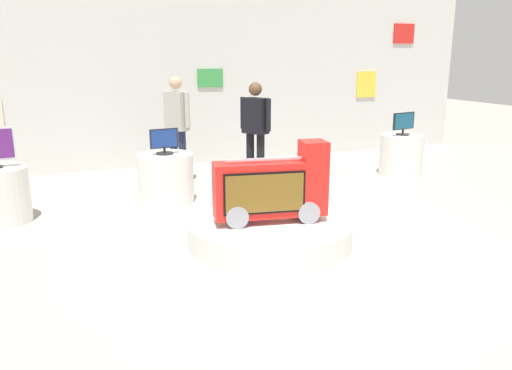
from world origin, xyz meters
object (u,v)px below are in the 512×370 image
display_pedestal_center_rear (401,155)px  shopper_browsing_rear (255,127)px  main_display_pedestal (270,232)px  novelty_firetruck_tv (273,190)px  tv_on_left_rear (164,141)px  tv_on_center_rear (404,123)px  shopper_browsing_near_truck (177,121)px  display_pedestal_left_rear (166,178)px

display_pedestal_center_rear → shopper_browsing_rear: bearing=179.6°
display_pedestal_center_rear → main_display_pedestal: bearing=-146.9°
main_display_pedestal → novelty_firetruck_tv: size_ratio=1.43×
novelty_firetruck_tv → tv_on_left_rear: novelty_firetruck_tv is taller
novelty_firetruck_tv → tv_on_center_rear: size_ratio=2.64×
shopper_browsing_near_truck → tv_on_center_rear: bearing=-14.5°
tv_on_left_rear → shopper_browsing_rear: (1.43, 0.23, 0.09)m
main_display_pedestal → tv_on_center_rear: size_ratio=3.76×
display_pedestal_left_rear → novelty_firetruck_tv: bearing=-69.7°
novelty_firetruck_tv → display_pedestal_center_rear: 4.04m
display_pedestal_center_rear → shopper_browsing_rear: shopper_browsing_rear is taller
main_display_pedestal → shopper_browsing_near_truck: bearing=95.0°
tv_on_left_rear → tv_on_center_rear: bearing=2.8°
display_pedestal_left_rear → tv_on_left_rear: bearing=-96.8°
main_display_pedestal → display_pedestal_left_rear: display_pedestal_left_rear is taller
main_display_pedestal → display_pedestal_left_rear: bearing=109.9°
main_display_pedestal → tv_on_center_rear: tv_on_center_rear is taller
main_display_pedestal → display_pedestal_center_rear: size_ratio=2.45×
display_pedestal_left_rear → shopper_browsing_rear: shopper_browsing_rear is taller
shopper_browsing_near_truck → shopper_browsing_rear: (0.98, -0.92, -0.03)m
display_pedestal_left_rear → display_pedestal_center_rear: same height
shopper_browsing_near_truck → display_pedestal_center_rear: bearing=-14.4°
display_pedestal_center_rear → shopper_browsing_rear: size_ratio=0.45×
novelty_firetruck_tv → shopper_browsing_rear: shopper_browsing_rear is taller
display_pedestal_center_rear → tv_on_center_rear: 0.55m
display_pedestal_left_rear → shopper_browsing_rear: bearing=8.9°
main_display_pedestal → novelty_firetruck_tv: (0.02, -0.01, 0.48)m
tv_on_center_rear → shopper_browsing_near_truck: 3.79m
tv_on_left_rear → shopper_browsing_near_truck: shopper_browsing_near_truck is taller
display_pedestal_center_rear → tv_on_left_rear: bearing=-177.1°
tv_on_center_rear → shopper_browsing_near_truck: shopper_browsing_near_truck is taller
tv_on_center_rear → shopper_browsing_rear: size_ratio=0.29×
novelty_firetruck_tv → display_pedestal_left_rear: size_ratio=1.62×
tv_on_left_rear → shopper_browsing_rear: 1.45m
main_display_pedestal → shopper_browsing_near_truck: (-0.28, 3.15, 0.86)m
display_pedestal_left_rear → shopper_browsing_near_truck: shopper_browsing_near_truck is taller
display_pedestal_left_rear → tv_on_left_rear: size_ratio=1.96×
shopper_browsing_rear → tv_on_left_rear: bearing=-171.0°
novelty_firetruck_tv → tv_on_left_rear: 2.16m
tv_on_left_rear → tv_on_center_rear: (4.12, 0.20, 0.03)m
novelty_firetruck_tv → tv_on_left_rear: bearing=110.4°
display_pedestal_left_rear → shopper_browsing_near_truck: size_ratio=0.46×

